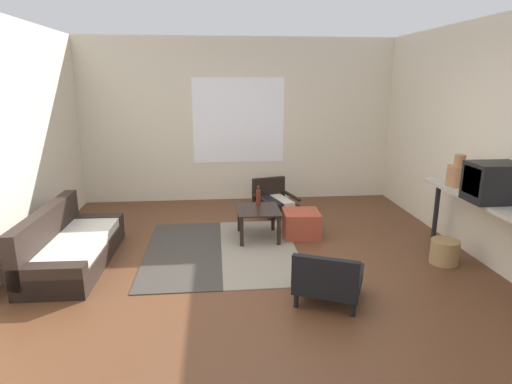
% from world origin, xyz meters
% --- Properties ---
extents(ground_plane, '(7.80, 7.80, 0.00)m').
position_xyz_m(ground_plane, '(0.00, 0.00, 0.00)').
color(ground_plane, '#56331E').
extents(far_wall_with_window, '(5.60, 0.13, 2.70)m').
position_xyz_m(far_wall_with_window, '(0.00, 3.06, 1.35)').
color(far_wall_with_window, beige).
rests_on(far_wall_with_window, ground).
extents(side_wall_right, '(0.12, 6.60, 2.70)m').
position_xyz_m(side_wall_right, '(2.66, 0.30, 1.35)').
color(side_wall_right, beige).
rests_on(side_wall_right, ground).
extents(area_rug, '(1.83, 2.08, 0.01)m').
position_xyz_m(area_rug, '(-0.36, 0.66, 0.01)').
color(area_rug, '#38332D').
rests_on(area_rug, ground).
extents(couch, '(0.74, 1.73, 0.65)m').
position_xyz_m(couch, '(-2.05, 0.43, 0.21)').
color(couch, black).
rests_on(couch, ground).
extents(coffee_table, '(0.55, 0.63, 0.40)m').
position_xyz_m(coffee_table, '(0.13, 1.05, 0.33)').
color(coffee_table, black).
rests_on(coffee_table, ground).
extents(armchair_by_window, '(0.71, 0.77, 0.51)m').
position_xyz_m(armchair_by_window, '(0.50, 2.20, 0.22)').
color(armchair_by_window, black).
rests_on(armchair_by_window, ground).
extents(armchair_striped_foreground, '(0.77, 0.76, 0.52)m').
position_xyz_m(armchair_striped_foreground, '(0.61, -0.68, 0.23)').
color(armchair_striped_foreground, black).
rests_on(armchair_striped_foreground, ground).
extents(ottoman_orange, '(0.49, 0.49, 0.34)m').
position_xyz_m(ottoman_orange, '(0.71, 1.07, 0.17)').
color(ottoman_orange, '#993D28').
rests_on(ottoman_orange, ground).
extents(console_shelf, '(0.37, 1.76, 0.84)m').
position_xyz_m(console_shelf, '(2.36, -0.11, 0.74)').
color(console_shelf, '#B2AD9E').
rests_on(console_shelf, ground).
extents(crt_television, '(0.51, 0.37, 0.40)m').
position_xyz_m(crt_television, '(2.36, -0.33, 1.03)').
color(crt_television, black).
rests_on(crt_television, console_shelf).
extents(clay_vase, '(0.25, 0.25, 0.36)m').
position_xyz_m(clay_vase, '(2.36, 0.32, 0.98)').
color(clay_vase, '#A87047').
rests_on(clay_vase, console_shelf).
extents(glass_bottle, '(0.06, 0.06, 0.26)m').
position_xyz_m(glass_bottle, '(0.15, 1.21, 0.51)').
color(glass_bottle, '#5B2319').
rests_on(glass_bottle, coffee_table).
extents(wicker_basket, '(0.31, 0.31, 0.27)m').
position_xyz_m(wicker_basket, '(2.16, 0.06, 0.14)').
color(wicker_basket, '#9E7A4C').
rests_on(wicker_basket, ground).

